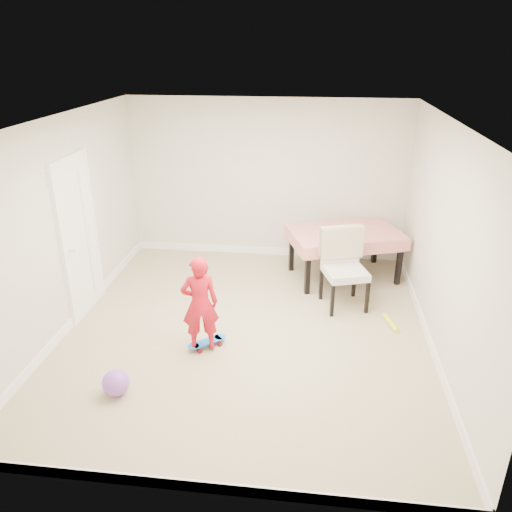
# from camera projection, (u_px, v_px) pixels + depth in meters

# --- Properties ---
(ground) EXTENTS (5.00, 5.00, 0.00)m
(ground) POSITION_uv_depth(u_px,v_px,m) (246.00, 330.00, 6.33)
(ground) COLOR tan
(ground) RESTS_ON ground
(ceiling) EXTENTS (4.50, 5.00, 0.04)m
(ceiling) POSITION_uv_depth(u_px,v_px,m) (244.00, 123.00, 5.31)
(ceiling) COLOR white
(ceiling) RESTS_ON wall_back
(wall_back) EXTENTS (4.50, 0.04, 2.60)m
(wall_back) POSITION_uv_depth(u_px,v_px,m) (267.00, 180.00, 8.08)
(wall_back) COLOR beige
(wall_back) RESTS_ON ground
(wall_front) EXTENTS (4.50, 0.04, 2.60)m
(wall_front) POSITION_uv_depth(u_px,v_px,m) (197.00, 358.00, 3.56)
(wall_front) COLOR beige
(wall_front) RESTS_ON ground
(wall_left) EXTENTS (0.04, 5.00, 2.60)m
(wall_left) POSITION_uv_depth(u_px,v_px,m) (64.00, 227.00, 6.06)
(wall_left) COLOR beige
(wall_left) RESTS_ON ground
(wall_right) EXTENTS (0.04, 5.00, 2.60)m
(wall_right) POSITION_uv_depth(u_px,v_px,m) (443.00, 243.00, 5.57)
(wall_right) COLOR beige
(wall_right) RESTS_ON ground
(door) EXTENTS (0.11, 0.94, 2.11)m
(door) POSITION_uv_depth(u_px,v_px,m) (79.00, 239.00, 6.45)
(door) COLOR white
(door) RESTS_ON ground
(baseboard_back) EXTENTS (4.50, 0.02, 0.12)m
(baseboard_back) POSITION_uv_depth(u_px,v_px,m) (266.00, 251.00, 8.58)
(baseboard_back) COLOR white
(baseboard_back) RESTS_ON ground
(baseboard_front) EXTENTS (4.50, 0.02, 0.12)m
(baseboard_front) POSITION_uv_depth(u_px,v_px,m) (204.00, 487.00, 4.04)
(baseboard_front) COLOR white
(baseboard_front) RESTS_ON ground
(baseboard_left) EXTENTS (0.02, 5.00, 0.12)m
(baseboard_left) POSITION_uv_depth(u_px,v_px,m) (78.00, 316.00, 6.56)
(baseboard_left) COLOR white
(baseboard_left) RESTS_ON ground
(baseboard_right) EXTENTS (0.02, 5.00, 0.12)m
(baseboard_right) POSITION_uv_depth(u_px,v_px,m) (428.00, 338.00, 6.06)
(baseboard_right) COLOR white
(baseboard_right) RESTS_ON ground
(dining_table) EXTENTS (1.86, 1.49, 0.76)m
(dining_table) POSITION_uv_depth(u_px,v_px,m) (344.00, 254.00, 7.62)
(dining_table) COLOR red
(dining_table) RESTS_ON ground
(dining_chair) EXTENTS (0.77, 0.82, 1.09)m
(dining_chair) POSITION_uv_depth(u_px,v_px,m) (345.00, 270.00, 6.71)
(dining_chair) COLOR white
(dining_chair) RESTS_ON ground
(skateboard) EXTENTS (0.49, 0.46, 0.07)m
(skateboard) POSITION_uv_depth(u_px,v_px,m) (207.00, 344.00, 5.99)
(skateboard) COLOR blue
(skateboard) RESTS_ON ground
(child) EXTENTS (0.49, 0.39, 1.17)m
(child) POSITION_uv_depth(u_px,v_px,m) (200.00, 307.00, 5.71)
(child) COLOR red
(child) RESTS_ON ground
(balloon) EXTENTS (0.28, 0.28, 0.28)m
(balloon) POSITION_uv_depth(u_px,v_px,m) (116.00, 383.00, 5.14)
(balloon) COLOR #9252C5
(balloon) RESTS_ON ground
(foam_toy) EXTENTS (0.16, 0.40, 0.06)m
(foam_toy) POSITION_uv_depth(u_px,v_px,m) (391.00, 323.00, 6.45)
(foam_toy) COLOR #FFF91A
(foam_toy) RESTS_ON ground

